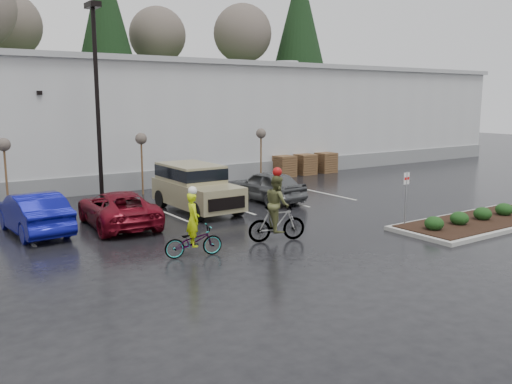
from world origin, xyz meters
TOP-DOWN VIEW (x-y plane):
  - ground at (0.00, 0.00)m, footprint 120.00×120.00m
  - warehouse at (0.00, 21.99)m, footprint 60.50×15.50m
  - wooded_ridge at (0.00, 45.00)m, footprint 80.00×25.00m
  - lamppost at (-4.00, 12.00)m, footprint 0.50×1.00m
  - sapling_west at (-8.00, 13.00)m, footprint 0.60×0.60m
  - sapling_mid at (-1.50, 13.00)m, footprint 0.60×0.60m
  - sapling_east at (6.00, 13.00)m, footprint 0.60×0.60m
  - pallet_stack_a at (8.50, 14.00)m, footprint 1.20×1.20m
  - pallet_stack_b at (10.20, 14.00)m, footprint 1.20×1.20m
  - pallet_stack_c at (12.00, 14.00)m, footprint 1.20×1.20m
  - curb_island at (7.00, -1.00)m, footprint 8.00×3.00m
  - mulch_bed at (7.00, -1.00)m, footprint 7.60×2.60m
  - shrub_a at (4.00, -1.00)m, footprint 0.70×0.70m
  - shrub_b at (5.50, -1.00)m, footprint 0.70×0.70m
  - shrub_c at (7.00, -1.00)m, footprint 0.70×0.70m
  - shrub_d at (8.50, -1.00)m, footprint 0.70×0.70m
  - fire_lane_sign at (3.80, 0.20)m, footprint 0.30×0.05m
  - car_blue at (-8.09, 7.48)m, footprint 1.94×4.78m
  - car_red at (-5.10, 6.84)m, footprint 2.70×5.16m
  - suv_tan at (-1.21, 7.58)m, footprint 2.20×5.10m
  - car_grey at (2.74, 7.84)m, footprint 2.08×4.54m
  - cyclist_hivis at (-4.62, 1.46)m, footprint 1.95×1.01m
  - cyclist_olive at (-1.32, 1.50)m, footprint 2.09×1.11m

SIDE VIEW (x-z plane):
  - ground at x=0.00m, z-range 0.00..0.00m
  - curb_island at x=7.00m, z-range 0.00..0.15m
  - mulch_bed at x=7.00m, z-range 0.15..0.19m
  - shrub_a at x=4.00m, z-range 0.15..0.67m
  - shrub_b at x=5.50m, z-range 0.15..0.67m
  - shrub_c at x=7.00m, z-range 0.15..0.67m
  - shrub_d at x=8.50m, z-range 0.15..0.67m
  - pallet_stack_a at x=8.50m, z-range 0.00..1.35m
  - pallet_stack_b at x=10.20m, z-range 0.00..1.35m
  - pallet_stack_c at x=12.00m, z-range 0.00..1.35m
  - car_red at x=-5.10m, z-range 0.00..1.39m
  - cyclist_hivis at x=-4.62m, z-range -0.43..1.82m
  - car_grey at x=2.74m, z-range 0.00..1.51m
  - car_blue at x=-8.09m, z-range 0.00..1.54m
  - cyclist_olive at x=-1.32m, z-range -0.37..2.24m
  - suv_tan at x=-1.21m, z-range 0.00..2.06m
  - fire_lane_sign at x=3.80m, z-range 0.31..2.51m
  - sapling_west at x=-8.00m, z-range 1.13..4.33m
  - sapling_mid at x=-1.50m, z-range 1.13..4.33m
  - sapling_east at x=6.00m, z-range 1.13..4.33m
  - wooded_ridge at x=0.00m, z-range 0.00..6.00m
  - warehouse at x=0.00m, z-range 0.05..7.25m
  - lamppost at x=-4.00m, z-range 1.07..10.30m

